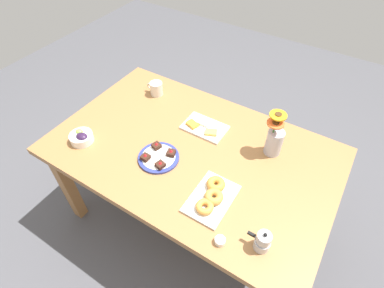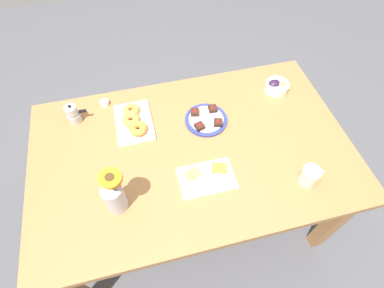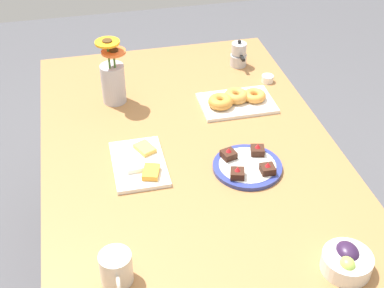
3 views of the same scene
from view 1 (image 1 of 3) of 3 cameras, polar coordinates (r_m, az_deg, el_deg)
name	(u,v)px [view 1 (image 1 of 3)]	position (r m, az deg, el deg)	size (l,w,h in m)	color
ground_plane	(192,216)	(2.30, 0.00, -13.49)	(6.00, 6.00, 0.00)	#4C4C51
dining_table	(192,159)	(1.76, 0.00, -2.80)	(1.60, 1.00, 0.74)	#9E6B3D
coffee_mug	(156,88)	(2.07, -6.83, 10.48)	(0.12, 0.08, 0.09)	beige
grape_bowl	(82,137)	(1.84, -20.29, 1.21)	(0.13, 0.13, 0.07)	white
cheese_platter	(204,127)	(1.81, 2.32, 3.22)	(0.26, 0.17, 0.03)	white
croissant_platter	(212,196)	(1.48, 3.81, -9.91)	(0.19, 0.28, 0.05)	white
jam_cup_honey	(220,241)	(1.38, 5.36, -17.86)	(0.05, 0.05, 0.03)	white
dessert_plate	(159,157)	(1.65, -6.38, -2.50)	(0.23, 0.23, 0.05)	navy
flower_vase	(274,140)	(1.68, 15.41, 0.74)	(0.11, 0.11, 0.27)	#B2B2BC
moka_pot	(263,242)	(1.37, 13.31, -17.64)	(0.11, 0.07, 0.12)	#B7B7BC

